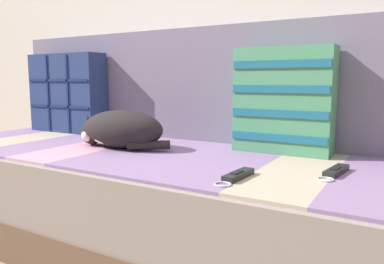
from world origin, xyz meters
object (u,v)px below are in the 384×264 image
throw_pillow_quilted (67,93)px  throw_pillow_striped (284,101)px  game_remote_far (335,171)px  couch (142,196)px  sleeping_cat (119,130)px  game_remote_near (237,176)px

throw_pillow_quilted → throw_pillow_striped: bearing=-0.0°
throw_pillow_quilted → game_remote_far: bearing=-10.2°
throw_pillow_quilted → game_remote_far: throw_pillow_quilted is taller
couch → throw_pillow_quilted: size_ratio=4.53×
throw_pillow_quilted → sleeping_cat: (0.58, -0.25, -0.14)m
sleeping_cat → game_remote_near: bearing=-18.8°
throw_pillow_quilted → throw_pillow_striped: throw_pillow_quilted is taller
couch → game_remote_far: 0.81m
throw_pillow_striped → sleeping_cat: 0.69m
throw_pillow_quilted → throw_pillow_striped: size_ratio=1.14×
couch → game_remote_far: bearing=-3.3°
throw_pillow_quilted → game_remote_near: throw_pillow_quilted is taller
couch → throw_pillow_striped: size_ratio=5.18×
throw_pillow_striped → game_remote_near: (0.01, -0.46, -0.20)m
throw_pillow_striped → game_remote_near: 0.50m
game_remote_near → throw_pillow_striped: bearing=90.7°
game_remote_near → game_remote_far: same height
couch → throw_pillow_striped: (0.54, 0.22, 0.41)m
couch → throw_pillow_quilted: bearing=162.2°
game_remote_near → game_remote_far: bearing=39.7°
throw_pillow_quilted → game_remote_near: bearing=-20.8°
throw_pillow_quilted → sleeping_cat: 0.65m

